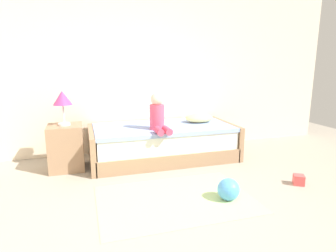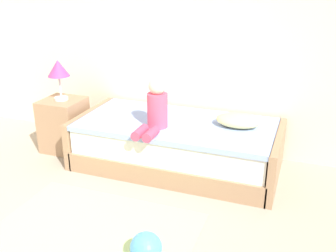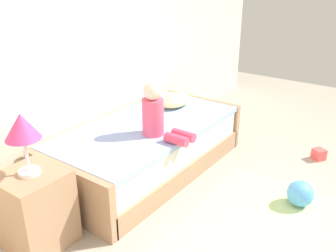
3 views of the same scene
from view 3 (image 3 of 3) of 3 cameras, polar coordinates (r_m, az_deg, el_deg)
name	(u,v)px [view 3 (image 3 of 3)]	position (r m, az deg, el deg)	size (l,w,h in m)	color
wall_rear	(60,26)	(3.50, -16.35, 14.59)	(7.20, 0.10, 2.90)	beige
bed	(148,148)	(3.74, -3.10, -3.40)	(2.11, 1.00, 0.50)	#997556
nightstand	(36,209)	(2.92, -19.80, -12.06)	(0.44, 0.44, 0.60)	#997556
table_lamp	(22,130)	(2.62, -21.65, -0.52)	(0.24, 0.24, 0.45)	silver
child_figure	(157,115)	(3.33, -1.68, 1.79)	(0.20, 0.51, 0.50)	#E04C6B
pillow	(175,100)	(4.12, 1.05, 4.01)	(0.44, 0.30, 0.13)	#F2E58C
toy_ball	(300,194)	(3.45, 19.79, -9.82)	(0.23, 0.23, 0.23)	#4C99E5
area_rug	(257,228)	(3.14, 13.56, -15.13)	(1.60, 1.10, 0.01)	#B2D189
toy_block	(319,154)	(4.34, 22.31, -4.07)	(0.12, 0.12, 0.12)	#E54C4C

